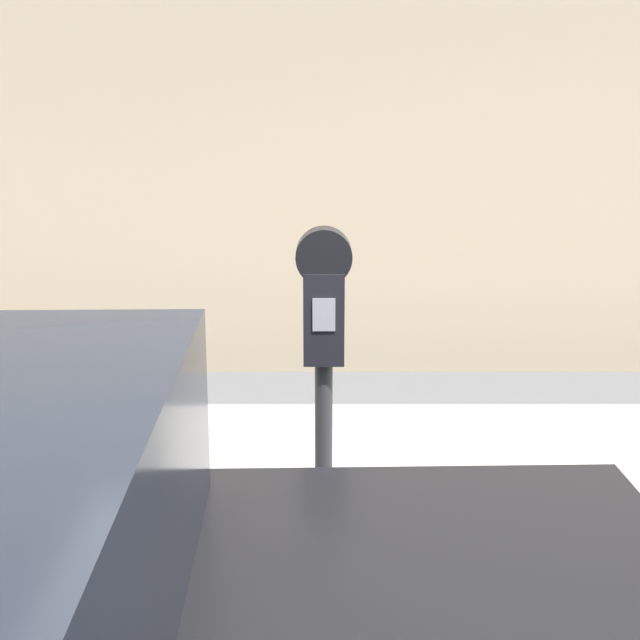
{
  "coord_description": "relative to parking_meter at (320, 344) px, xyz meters",
  "views": [
    {
      "loc": [
        -0.37,
        -1.96,
        2.06
      ],
      "look_at": [
        -0.36,
        1.29,
        1.25
      ],
      "focal_mm": 50.0,
      "sensor_mm": 36.0,
      "label": 1
    }
  ],
  "objects": [
    {
      "name": "parking_meter",
      "position": [
        0.0,
        0.0,
        0.0
      ],
      "size": [
        0.21,
        0.16,
        1.5
      ],
      "color": "#2D2D30",
      "rests_on": "sidewalk"
    },
    {
      "name": "sidewalk",
      "position": [
        0.36,
        0.91,
        -1.11
      ],
      "size": [
        24.0,
        2.8,
        0.1
      ],
      "color": "#BCB7AD",
      "rests_on": "ground_plane"
    }
  ]
}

